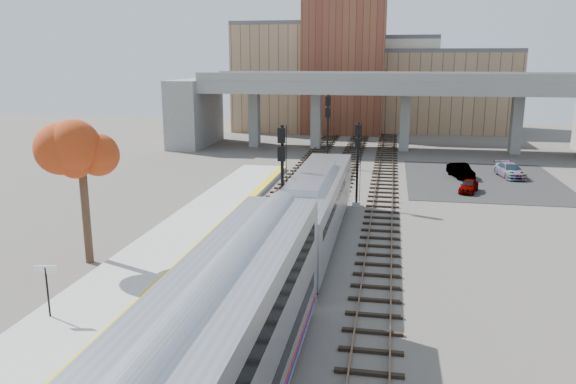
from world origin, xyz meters
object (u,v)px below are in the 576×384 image
(signal_mast_mid, at_px, (357,167))
(signal_mast_far, at_px, (328,131))
(locomotive, at_px, (314,206))
(tree, at_px, (81,153))
(signal_mast_near, at_px, (282,183))
(car_c, at_px, (510,170))
(car_a, at_px, (469,186))
(car_b, at_px, (461,171))

(signal_mast_mid, height_order, signal_mast_far, signal_mast_far)
(locomotive, height_order, signal_mast_far, signal_mast_far)
(tree, bearing_deg, signal_mast_near, 33.25)
(locomotive, bearing_deg, tree, -153.41)
(signal_mast_mid, height_order, car_c, signal_mast_mid)
(tree, distance_m, car_c, 39.96)
(signal_mast_far, distance_m, car_a, 16.65)
(signal_mast_far, bearing_deg, signal_mast_mid, -75.57)
(signal_mast_far, distance_m, car_b, 13.97)
(signal_mast_near, relative_size, car_c, 1.54)
(car_a, relative_size, car_c, 0.69)
(locomotive, distance_m, car_a, 19.03)
(car_a, bearing_deg, car_b, 107.00)
(signal_mast_mid, bearing_deg, signal_mast_far, 104.43)
(locomotive, distance_m, car_c, 27.60)
(car_b, distance_m, car_c, 4.77)
(signal_mast_near, distance_m, car_b, 25.06)
(locomotive, distance_m, car_b, 24.30)
(locomotive, distance_m, signal_mast_far, 25.21)
(signal_mast_mid, distance_m, tree, 20.60)
(signal_mast_mid, xyz_separation_m, signal_mast_far, (-4.10, 15.94, 0.73))
(signal_mast_near, bearing_deg, locomotive, -12.04)
(signal_mast_mid, bearing_deg, tree, -132.47)
(car_b, xyz_separation_m, car_c, (4.65, 1.06, 0.01))
(locomotive, xyz_separation_m, car_c, (15.71, 22.64, -1.57))
(tree, distance_m, car_a, 31.68)
(signal_mast_near, bearing_deg, car_c, 51.25)
(locomotive, xyz_separation_m, car_a, (11.05, 15.39, -1.70))
(car_c, bearing_deg, locomotive, -134.98)
(tree, bearing_deg, signal_mast_far, 72.68)
(signal_mast_near, relative_size, signal_mast_mid, 1.11)
(signal_mast_mid, distance_m, car_c, 19.38)
(signal_mast_near, distance_m, signal_mast_far, 24.63)
(locomotive, bearing_deg, car_b, 62.86)
(locomotive, bearing_deg, signal_mast_near, 167.96)
(signal_mast_mid, xyz_separation_m, car_a, (9.05, 6.25, -2.49))
(signal_mast_near, distance_m, car_c, 28.60)
(signal_mast_mid, bearing_deg, car_c, 44.55)
(locomotive, relative_size, signal_mast_far, 2.54)
(car_a, bearing_deg, signal_mast_mid, -128.26)
(locomotive, height_order, tree, tree)
(locomotive, xyz_separation_m, tree, (-11.75, -5.88, 3.86))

